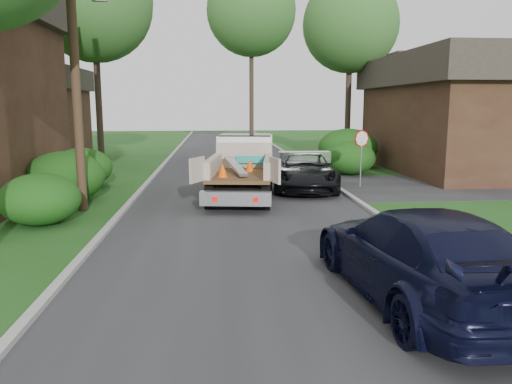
{
  "coord_description": "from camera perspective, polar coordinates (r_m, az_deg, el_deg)",
  "views": [
    {
      "loc": [
        -1.02,
        -11.89,
        3.47
      ],
      "look_at": [
        0.04,
        1.21,
        1.2
      ],
      "focal_mm": 35.0,
      "sensor_mm": 36.0,
      "label": 1
    }
  ],
  "objects": [
    {
      "name": "black_pickup",
      "position": [
        20.99,
        5.68,
        2.36
      ],
      "size": [
        3.29,
        5.82,
        1.53
      ],
      "primitive_type": "imported",
      "rotation": [
        0.0,
        0.0,
        -0.14
      ],
      "color": "black",
      "rests_on": "ground"
    },
    {
      "name": "flatbed_truck",
      "position": [
        19.63,
        -1.42,
        3.34
      ],
      "size": [
        3.28,
        6.38,
        2.32
      ],
      "rotation": [
        0.0,
        0.0,
        -0.13
      ],
      "color": "black",
      "rests_on": "ground"
    },
    {
      "name": "hedge_right_b",
      "position": [
        28.98,
        10.46,
        4.97
      ],
      "size": [
        3.38,
        3.38,
        2.21
      ],
      "primitive_type": "ellipsoid",
      "color": "#1D4911",
      "rests_on": "ground"
    },
    {
      "name": "tree_center_far",
      "position": [
        42.67,
        -0.53,
        19.95
      ],
      "size": [
        7.2,
        7.2,
        14.6
      ],
      "color": "#2D2119",
      "rests_on": "ground"
    },
    {
      "name": "navy_suv",
      "position": [
        9.44,
        18.25,
        -6.82
      ],
      "size": [
        2.83,
        6.05,
        1.71
      ],
      "primitive_type": "imported",
      "rotation": [
        0.0,
        0.0,
        3.22
      ],
      "color": "black",
      "rests_on": "ground"
    },
    {
      "name": "side_street",
      "position": [
        24.86,
        27.01,
        0.72
      ],
      "size": [
        16.0,
        7.0,
        0.02
      ],
      "primitive_type": "cube",
      "color": "#28282B",
      "rests_on": "ground"
    },
    {
      "name": "road",
      "position": [
        22.19,
        -1.95,
        0.82
      ],
      "size": [
        8.0,
        90.0,
        0.02
      ],
      "primitive_type": "cube",
      "color": "#28282B",
      "rests_on": "ground"
    },
    {
      "name": "stop_sign",
      "position": [
        21.86,
        11.95,
        5.15
      ],
      "size": [
        0.71,
        0.32,
        2.48
      ],
      "color": "slate",
      "rests_on": "ground"
    },
    {
      "name": "curb_left",
      "position": [
        22.37,
        -12.5,
        0.8
      ],
      "size": [
        0.2,
        90.0,
        0.12
      ],
      "primitive_type": "cube",
      "color": "#9E9E99",
      "rests_on": "ground"
    },
    {
      "name": "hedge_left_b",
      "position": [
        19.36,
        -21.05,
        1.62
      ],
      "size": [
        2.86,
        2.86,
        1.87
      ],
      "primitive_type": "ellipsoid",
      "color": "#1D4911",
      "rests_on": "ground"
    },
    {
      "name": "tree_left_far",
      "position": [
        30.12,
        -18.09,
        19.89
      ],
      "size": [
        6.4,
        6.4,
        12.2
      ],
      "color": "#2D2119",
      "rests_on": "ground"
    },
    {
      "name": "house_left_far",
      "position": [
        36.12,
        -25.12,
        8.23
      ],
      "size": [
        7.56,
        7.56,
        6.0
      ],
      "color": "#381F16",
      "rests_on": "ground"
    },
    {
      "name": "curb_right",
      "position": [
        22.74,
        8.43,
        1.08
      ],
      "size": [
        0.2,
        90.0,
        0.12
      ],
      "primitive_type": "cube",
      "color": "#9E9E99",
      "rests_on": "ground"
    },
    {
      "name": "tree_right_far",
      "position": [
        33.39,
        10.75,
        18.27
      ],
      "size": [
        6.0,
        6.0,
        11.5
      ],
      "color": "#2D2119",
      "rests_on": "ground"
    },
    {
      "name": "hedge_left_c",
      "position": [
        22.79,
        -19.31,
        2.65
      ],
      "size": [
        2.6,
        2.6,
        1.7
      ],
      "primitive_type": "ellipsoid",
      "color": "#1D4911",
      "rests_on": "ground"
    },
    {
      "name": "ground",
      "position": [
        12.43,
        0.25,
        -6.41
      ],
      "size": [
        120.0,
        120.0,
        0.0
      ],
      "primitive_type": "plane",
      "color": "#1D4C15",
      "rests_on": "ground"
    },
    {
      "name": "hedge_right_a",
      "position": [
        25.94,
        10.65,
        3.84
      ],
      "size": [
        2.6,
        2.6,
        1.7
      ],
      "primitive_type": "ellipsoid",
      "color": "#1D4911",
      "rests_on": "ground"
    },
    {
      "name": "utility_pole",
      "position": [
        17.54,
        -20.04,
        14.8
      ],
      "size": [
        2.42,
        1.25,
        10.0
      ],
      "color": "#382619",
      "rests_on": "ground"
    },
    {
      "name": "hedge_left_a",
      "position": [
        16.0,
        -23.46,
        -0.75
      ],
      "size": [
        2.34,
        2.34,
        1.53
      ],
      "primitive_type": "ellipsoid",
      "color": "#1D4911",
      "rests_on": "ground"
    },
    {
      "name": "house_right",
      "position": [
        29.44,
        24.07,
        8.36
      ],
      "size": [
        9.72,
        12.96,
        6.2
      ],
      "rotation": [
        0.0,
        0.0,
        1.57
      ],
      "color": "#381F16",
      "rests_on": "ground"
    }
  ]
}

